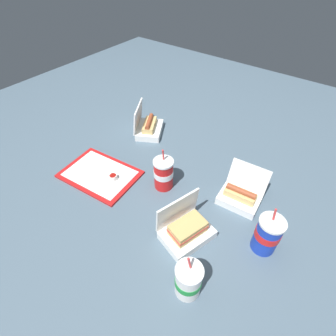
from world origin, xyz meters
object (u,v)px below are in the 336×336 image
object	(u,v)px
soda_cup_back	(164,174)
soda_cup_left	(267,234)
food_tray	(100,174)
plastic_fork	(92,184)
clamshell_hotdog_right	(148,127)
clamshell_sandwich_center	(186,230)
clamshell_hotdog_back	(240,195)
soda_cup_front	(188,281)
ketchup_cup	(113,177)

from	to	relation	value
soda_cup_back	soda_cup_left	distance (m)	0.51
food_tray	plastic_fork	xyz separation A→B (m)	(-0.03, 0.08, 0.01)
clamshell_hotdog_right	soda_cup_left	distance (m)	0.91
clamshell_sandwich_center	soda_cup_back	distance (m)	0.30
food_tray	soda_cup_left	xyz separation A→B (m)	(-0.81, -0.11, 0.08)
food_tray	clamshell_hotdog_back	bearing A→B (deg)	-157.28
clamshell_hotdog_right	soda_cup_front	size ratio (longest dim) A/B	1.16
clamshell_hotdog_back	soda_cup_left	size ratio (longest dim) A/B	0.84
food_tray	clamshell_sandwich_center	distance (m)	0.55
soda_cup_left	clamshell_hotdog_right	bearing A→B (deg)	-20.46
plastic_fork	soda_cup_front	xyz separation A→B (m)	(-0.64, 0.13, 0.06)
clamshell_hotdog_right	soda_cup_back	world-z (taller)	soda_cup_back
soda_cup_back	plastic_fork	bearing A→B (deg)	38.12
plastic_fork	clamshell_sandwich_center	world-z (taller)	clamshell_sandwich_center
soda_cup_front	clamshell_hotdog_right	bearing A→B (deg)	-41.77
food_tray	clamshell_hotdog_right	xyz separation A→B (m)	(0.04, -0.43, 0.03)
food_tray	clamshell_hotdog_right	size ratio (longest dim) A/B	1.64
plastic_fork	clamshell_hotdog_right	world-z (taller)	clamshell_hotdog_right
ketchup_cup	clamshell_sandwich_center	bearing A→B (deg)	174.40
clamshell_hotdog_right	ketchup_cup	bearing A→B (deg)	106.73
plastic_fork	clamshell_hotdog_right	distance (m)	0.51
food_tray	soda_cup_front	world-z (taller)	soda_cup_front
soda_cup_left	plastic_fork	bearing A→B (deg)	13.45
food_tray	soda_cup_left	distance (m)	0.82
clamshell_hotdog_right	soda_cup_left	world-z (taller)	soda_cup_left
clamshell_sandwich_center	soda_cup_left	bearing A→B (deg)	-151.92
plastic_fork	clamshell_hotdog_back	size ratio (longest dim) A/B	0.58
ketchup_cup	clamshell_hotdog_back	distance (m)	0.61
plastic_fork	soda_cup_left	distance (m)	0.81
clamshell_hotdog_back	soda_cup_back	distance (m)	0.36
food_tray	soda_cup_back	world-z (taller)	soda_cup_back
clamshell_hotdog_back	soda_cup_back	xyz separation A→B (m)	(0.34, 0.13, 0.04)
soda_cup_front	soda_cup_left	distance (m)	0.35
clamshell_hotdog_back	soda_cup_front	size ratio (longest dim) A/B	0.92
clamshell_hotdog_back	soda_cup_front	xyz separation A→B (m)	(-0.03, 0.47, 0.03)
clamshell_sandwich_center	soda_cup_left	xyz separation A→B (m)	(-0.27, -0.14, 0.04)
clamshell_sandwich_center	soda_cup_back	size ratio (longest dim) A/B	1.06
clamshell_hotdog_back	clamshell_hotdog_right	bearing A→B (deg)	-13.49
clamshell_sandwich_center	soda_cup_back	world-z (taller)	soda_cup_back
soda_cup_front	soda_cup_back	distance (m)	0.50
clamshell_hotdog_right	soda_cup_front	world-z (taller)	soda_cup_front
food_tray	soda_cup_back	bearing A→B (deg)	-155.46
soda_cup_back	soda_cup_left	size ratio (longest dim) A/B	0.97
clamshell_hotdog_back	ketchup_cup	bearing A→B (deg)	24.57
food_tray	clamshell_hotdog_right	distance (m)	0.43
clamshell_hotdog_right	soda_cup_left	size ratio (longest dim) A/B	1.06
soda_cup_back	clamshell_hotdog_right	bearing A→B (deg)	-40.45
ketchup_cup	plastic_fork	world-z (taller)	ketchup_cup
food_tray	ketchup_cup	distance (m)	0.09
soda_cup_front	soda_cup_left	size ratio (longest dim) A/B	0.91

